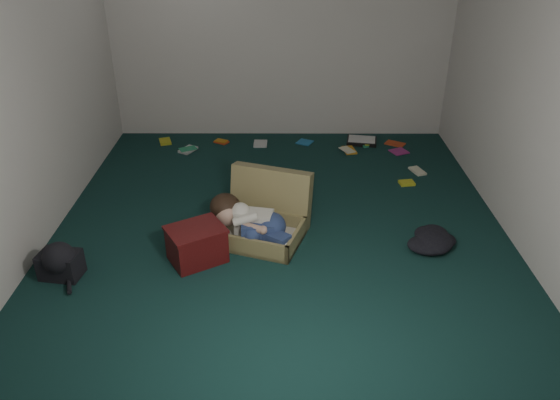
{
  "coord_description": "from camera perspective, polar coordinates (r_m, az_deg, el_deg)",
  "views": [
    {
      "loc": [
        0.01,
        -4.21,
        2.57
      ],
      "look_at": [
        0.0,
        -0.15,
        0.35
      ],
      "focal_mm": 35.0,
      "sensor_mm": 36.0,
      "label": 1
    }
  ],
  "objects": [
    {
      "name": "wall_left",
      "position": [
        4.84,
        -24.89,
        10.83
      ],
      "size": [
        0.0,
        4.5,
        4.5
      ],
      "primitive_type": "plane",
      "rotation": [
        1.57,
        0.0,
        1.57
      ],
      "color": "silver",
      "rests_on": "ground"
    },
    {
      "name": "wall_right",
      "position": [
        4.83,
        24.95,
        10.78
      ],
      "size": [
        0.0,
        4.5,
        4.5
      ],
      "primitive_type": "plane",
      "rotation": [
        1.57,
        0.0,
        -1.57
      ],
      "color": "silver",
      "rests_on": "ground"
    },
    {
      "name": "floor",
      "position": [
        4.93,
        0.01,
        -2.73
      ],
      "size": [
        4.5,
        4.5,
        0.0
      ],
      "primitive_type": "plane",
      "color": "#102D2A",
      "rests_on": "ground"
    },
    {
      "name": "suitcase",
      "position": [
        4.77,
        -1.74,
        -1.71
      ],
      "size": [
        0.92,
        0.91,
        0.54
      ],
      "rotation": [
        0.0,
        0.0,
        -0.33
      ],
      "color": "#90834F",
      "rests_on": "floor"
    },
    {
      "name": "book_scatter",
      "position": [
        6.44,
        3.5,
        5.18
      ],
      "size": [
        3.06,
        1.33,
        0.02
      ],
      "color": "gold",
      "rests_on": "floor"
    },
    {
      "name": "maroon_bin",
      "position": [
        4.45,
        -8.7,
        -4.59
      ],
      "size": [
        0.55,
        0.52,
        0.3
      ],
      "rotation": [
        0.0,
        0.0,
        0.54
      ],
      "color": "#490F0F",
      "rests_on": "floor"
    },
    {
      "name": "person",
      "position": [
        4.61,
        -3.15,
        -2.22
      ],
      "size": [
        0.72,
        0.56,
        0.33
      ],
      "rotation": [
        0.0,
        0.0,
        -0.33
      ],
      "color": "silver",
      "rests_on": "suitcase"
    },
    {
      "name": "wall_back",
      "position": [
        6.58,
        0.06,
        17.54
      ],
      "size": [
        4.5,
        0.0,
        4.5
      ],
      "primitive_type": "plane",
      "rotation": [
        1.57,
        0.0,
        0.0
      ],
      "color": "silver",
      "rests_on": "ground"
    },
    {
      "name": "backpack",
      "position": [
        4.57,
        -21.97,
        -6.18
      ],
      "size": [
        0.42,
        0.36,
        0.23
      ],
      "primitive_type": null,
      "rotation": [
        0.0,
        0.0,
        -0.15
      ],
      "color": "black",
      "rests_on": "floor"
    },
    {
      "name": "wall_front",
      "position": [
        2.34,
        -0.15,
        -4.25
      ],
      "size": [
        4.5,
        0.0,
        4.5
      ],
      "primitive_type": "plane",
      "rotation": [
        -1.57,
        0.0,
        0.0
      ],
      "color": "silver",
      "rests_on": "ground"
    },
    {
      "name": "paper_tray",
      "position": [
        6.74,
        8.53,
        6.13
      ],
      "size": [
        0.39,
        0.32,
        0.05
      ],
      "rotation": [
        0.0,
        0.0,
        -0.17
      ],
      "color": "black",
      "rests_on": "floor"
    },
    {
      "name": "clothing_pile",
      "position": [
        4.81,
        15.56,
        -3.97
      ],
      "size": [
        0.48,
        0.44,
        0.12
      ],
      "primitive_type": null,
      "rotation": [
        0.0,
        0.0,
        0.36
      ],
      "color": "black",
      "rests_on": "floor"
    }
  ]
}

